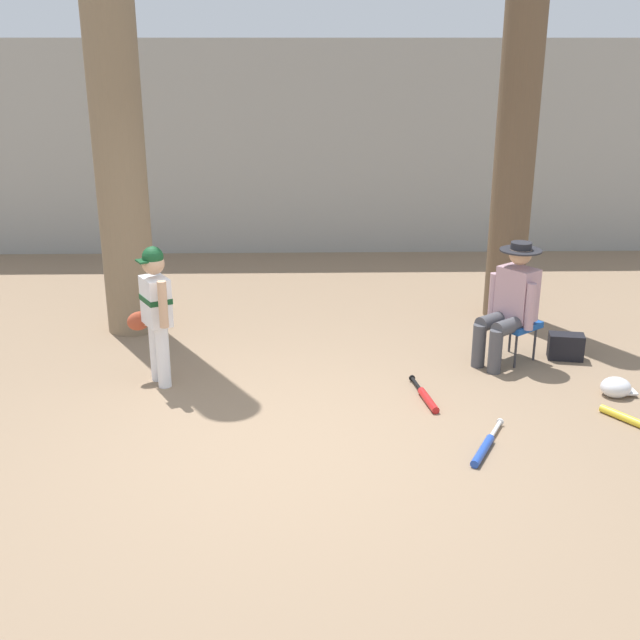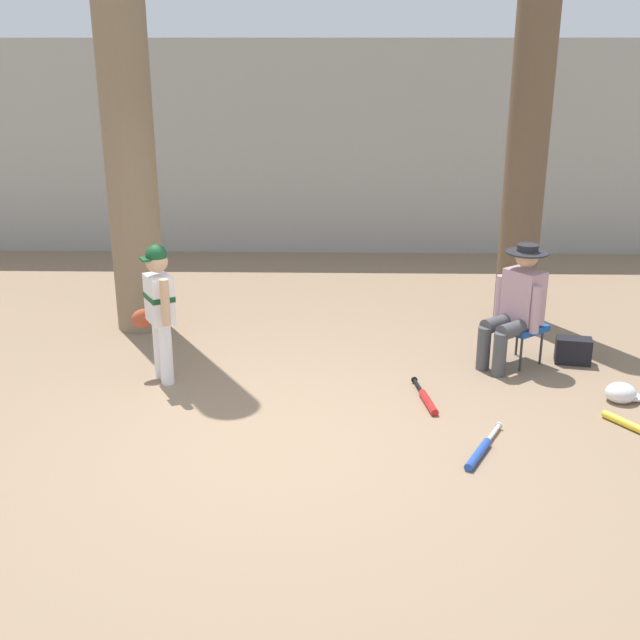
{
  "view_description": "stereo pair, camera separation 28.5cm",
  "coord_description": "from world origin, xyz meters",
  "px_view_note": "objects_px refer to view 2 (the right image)",
  "views": [
    {
      "loc": [
        0.14,
        -5.59,
        3.0
      ],
      "look_at": [
        0.29,
        0.8,
        0.75
      ],
      "focal_mm": 44.46,
      "sensor_mm": 36.0,
      "label": 1
    },
    {
      "loc": [
        0.43,
        -5.59,
        3.0
      ],
      "look_at": [
        0.29,
        0.8,
        0.75
      ],
      "focal_mm": 44.46,
      "sensor_mm": 36.0,
      "label": 2
    }
  ],
  "objects_px": {
    "young_ballplayer": "(158,305)",
    "tree_behind_spectator": "(526,163)",
    "batting_helmet_white": "(621,393)",
    "bat_yellow_trainer": "(633,426)",
    "bat_blue_youth": "(481,451)",
    "seated_spectator": "(516,303)",
    "bat_red_barrel": "(427,400)",
    "handbag_beside_stool": "(573,351)",
    "tree_near_player": "(124,90)",
    "folding_stool": "(521,328)"
  },
  "relations": [
    {
      "from": "young_ballplayer",
      "to": "tree_behind_spectator",
      "type": "bearing_deg",
      "value": 27.12
    },
    {
      "from": "tree_behind_spectator",
      "to": "batting_helmet_white",
      "type": "distance_m",
      "value": 2.85
    },
    {
      "from": "bat_yellow_trainer",
      "to": "batting_helmet_white",
      "type": "xyz_separation_m",
      "value": [
        0.08,
        0.55,
        0.05
      ]
    },
    {
      "from": "bat_blue_youth",
      "to": "batting_helmet_white",
      "type": "relative_size",
      "value": 2.28
    },
    {
      "from": "seated_spectator",
      "to": "bat_red_barrel",
      "type": "height_order",
      "value": "seated_spectator"
    },
    {
      "from": "handbag_beside_stool",
      "to": "batting_helmet_white",
      "type": "bearing_deg",
      "value": -78.53
    },
    {
      "from": "young_ballplayer",
      "to": "bat_red_barrel",
      "type": "relative_size",
      "value": 1.83
    },
    {
      "from": "tree_near_player",
      "to": "folding_stool",
      "type": "distance_m",
      "value": 4.62
    },
    {
      "from": "young_ballplayer",
      "to": "bat_blue_youth",
      "type": "relative_size",
      "value": 1.79
    },
    {
      "from": "batting_helmet_white",
      "to": "bat_red_barrel",
      "type": "bearing_deg",
      "value": -177.4
    },
    {
      "from": "bat_yellow_trainer",
      "to": "bat_blue_youth",
      "type": "relative_size",
      "value": 0.9
    },
    {
      "from": "young_ballplayer",
      "to": "folding_stool",
      "type": "relative_size",
      "value": 2.32
    },
    {
      "from": "tree_behind_spectator",
      "to": "handbag_beside_stool",
      "type": "xyz_separation_m",
      "value": [
        0.3,
        -1.37,
        -1.63
      ]
    },
    {
      "from": "tree_behind_spectator",
      "to": "folding_stool",
      "type": "xyz_separation_m",
      "value": [
        -0.24,
        -1.38,
        -1.4
      ]
    },
    {
      "from": "handbag_beside_stool",
      "to": "bat_blue_youth",
      "type": "relative_size",
      "value": 0.47
    },
    {
      "from": "batting_helmet_white",
      "to": "handbag_beside_stool",
      "type": "bearing_deg",
      "value": 101.47
    },
    {
      "from": "young_ballplayer",
      "to": "seated_spectator",
      "type": "height_order",
      "value": "young_ballplayer"
    },
    {
      "from": "tree_behind_spectator",
      "to": "bat_red_barrel",
      "type": "height_order",
      "value": "tree_behind_spectator"
    },
    {
      "from": "bat_red_barrel",
      "to": "bat_blue_youth",
      "type": "height_order",
      "value": "same"
    },
    {
      "from": "seated_spectator",
      "to": "batting_helmet_white",
      "type": "xyz_separation_m",
      "value": [
        0.79,
        -0.81,
        -0.56
      ]
    },
    {
      "from": "seated_spectator",
      "to": "young_ballplayer",
      "type": "bearing_deg",
      "value": -172.63
    },
    {
      "from": "young_ballplayer",
      "to": "bat_red_barrel",
      "type": "xyz_separation_m",
      "value": [
        2.42,
        -0.46,
        -0.71
      ]
    },
    {
      "from": "tree_near_player",
      "to": "handbag_beside_stool",
      "type": "bearing_deg",
      "value": -12.24
    },
    {
      "from": "folding_stool",
      "to": "young_ballplayer",
      "type": "bearing_deg",
      "value": -171.8
    },
    {
      "from": "tree_near_player",
      "to": "bat_red_barrel",
      "type": "relative_size",
      "value": 8.07
    },
    {
      "from": "handbag_beside_stool",
      "to": "young_ballplayer",
      "type": "bearing_deg",
      "value": -172.77
    },
    {
      "from": "tree_near_player",
      "to": "bat_yellow_trainer",
      "type": "bearing_deg",
      "value": -27.7
    },
    {
      "from": "tree_behind_spectator",
      "to": "bat_yellow_trainer",
      "type": "xyz_separation_m",
      "value": [
        0.4,
        -2.81,
        -1.73
      ]
    },
    {
      "from": "folding_stool",
      "to": "handbag_beside_stool",
      "type": "bearing_deg",
      "value": 0.96
    },
    {
      "from": "young_ballplayer",
      "to": "bat_yellow_trainer",
      "type": "bearing_deg",
      "value": -12.97
    },
    {
      "from": "tree_near_player",
      "to": "tree_behind_spectator",
      "type": "bearing_deg",
      "value": 5.38
    },
    {
      "from": "tree_near_player",
      "to": "young_ballplayer",
      "type": "xyz_separation_m",
      "value": [
        0.54,
        -1.48,
        -1.79
      ]
    },
    {
      "from": "tree_behind_spectator",
      "to": "young_ballplayer",
      "type": "distance_m",
      "value": 4.23
    },
    {
      "from": "bat_yellow_trainer",
      "to": "folding_stool",
      "type": "bearing_deg",
      "value": 114.0
    },
    {
      "from": "handbag_beside_stool",
      "to": "seated_spectator",
      "type": "bearing_deg",
      "value": -173.56
    },
    {
      "from": "folding_stool",
      "to": "bat_yellow_trainer",
      "type": "relative_size",
      "value": 0.85
    },
    {
      "from": "bat_blue_youth",
      "to": "batting_helmet_white",
      "type": "height_order",
      "value": "batting_helmet_white"
    },
    {
      "from": "handbag_beside_stool",
      "to": "bat_yellow_trainer",
      "type": "relative_size",
      "value": 0.52
    },
    {
      "from": "bat_red_barrel",
      "to": "folding_stool",
      "type": "bearing_deg",
      "value": 43.58
    },
    {
      "from": "folding_stool",
      "to": "bat_yellow_trainer",
      "type": "distance_m",
      "value": 1.6
    },
    {
      "from": "bat_red_barrel",
      "to": "tree_behind_spectator",
      "type": "bearing_deg",
      "value": 62.04
    },
    {
      "from": "bat_blue_youth",
      "to": "batting_helmet_white",
      "type": "xyz_separation_m",
      "value": [
        1.4,
        0.99,
        0.05
      ]
    },
    {
      "from": "young_ballplayer",
      "to": "folding_stool",
      "type": "xyz_separation_m",
      "value": [
        3.42,
        0.49,
        -0.38
      ]
    },
    {
      "from": "bat_yellow_trainer",
      "to": "bat_red_barrel",
      "type": "height_order",
      "value": "same"
    },
    {
      "from": "seated_spectator",
      "to": "bat_blue_youth",
      "type": "height_order",
      "value": "seated_spectator"
    },
    {
      "from": "tree_behind_spectator",
      "to": "tree_near_player",
      "type": "bearing_deg",
      "value": -174.62
    },
    {
      "from": "young_ballplayer",
      "to": "handbag_beside_stool",
      "type": "height_order",
      "value": "young_ballplayer"
    },
    {
      "from": "handbag_beside_stool",
      "to": "bat_red_barrel",
      "type": "bearing_deg",
      "value": -148.03
    },
    {
      "from": "tree_behind_spectator",
      "to": "folding_stool",
      "type": "distance_m",
      "value": 1.98
    },
    {
      "from": "bat_yellow_trainer",
      "to": "young_ballplayer",
      "type": "bearing_deg",
      "value": 167.03
    }
  ]
}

